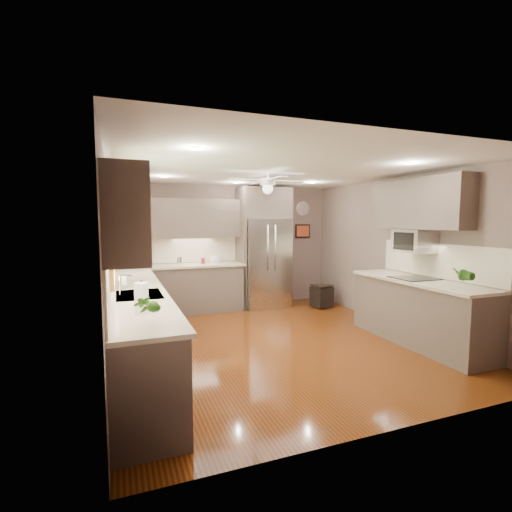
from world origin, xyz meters
TOP-DOWN VIEW (x-y plane):
  - floor at (0.00, 0.00)m, footprint 5.00×5.00m
  - ceiling at (0.00, 0.00)m, footprint 5.00×5.00m
  - wall_back at (0.00, 2.50)m, footprint 4.50×0.00m
  - wall_front at (0.00, -2.50)m, footprint 4.50×0.00m
  - wall_left at (-2.25, 0.00)m, footprint 0.00×5.00m
  - wall_right at (2.25, 0.00)m, footprint 0.00×5.00m
  - canister_b at (-1.03, 2.24)m, footprint 0.12×0.12m
  - canister_d at (-0.58, 2.18)m, footprint 0.08×0.08m
  - soap_bottle at (-2.08, -0.01)m, footprint 0.12×0.12m
  - potted_plant_left at (-1.94, -1.79)m, footprint 0.19×0.16m
  - potted_plant_right at (1.90, -1.50)m, footprint 0.19×0.15m
  - bowl at (-0.32, 2.23)m, footprint 0.28×0.28m
  - left_run at (-1.95, 0.15)m, footprint 0.65×4.70m
  - back_run at (-0.72, 2.20)m, footprint 1.85×0.65m
  - uppers at (-0.74, 0.71)m, footprint 4.50×4.70m
  - window at (-2.22, -0.50)m, footprint 0.05×1.12m
  - sink at (-1.93, -0.50)m, footprint 0.50×0.70m
  - refrigerator at (0.70, 2.16)m, footprint 1.06×0.75m
  - right_run at (1.93, -0.80)m, footprint 0.70×2.20m
  - microwave at (2.03, -0.55)m, footprint 0.43×0.55m
  - ceiling_fan at (-0.00, 0.30)m, footprint 1.18×1.18m
  - recessed_lights at (-0.04, 0.40)m, footprint 2.84×3.14m
  - wall_clock at (1.75, 2.48)m, footprint 0.30×0.03m
  - framed_print at (1.75, 2.48)m, footprint 0.36×0.03m
  - stool at (1.76, 1.64)m, footprint 0.41×0.41m
  - paper_towel at (-1.96, -1.43)m, footprint 0.12×0.12m

SIDE VIEW (x-z plane):
  - floor at x=0.00m, z-range 0.00..0.00m
  - stool at x=1.76m, z-range 0.01..0.46m
  - left_run at x=-1.95m, z-range -0.24..1.21m
  - back_run at x=-0.72m, z-range -0.24..1.21m
  - right_run at x=1.93m, z-range -0.24..1.21m
  - sink at x=-1.93m, z-range 0.75..1.07m
  - bowl at x=-0.32m, z-range 0.94..1.00m
  - canister_d at x=-0.58m, z-range 0.95..1.05m
  - canister_b at x=-1.03m, z-range 0.94..1.08m
  - soap_bottle at x=-2.08m, z-range 0.94..1.15m
  - paper_towel at x=-1.96m, z-range 0.93..1.23m
  - potted_plant_left at x=-1.94m, z-range 0.94..1.25m
  - potted_plant_right at x=1.90m, z-range 0.94..1.28m
  - refrigerator at x=0.70m, z-range -0.04..2.41m
  - wall_back at x=0.00m, z-range -1.00..3.50m
  - wall_front at x=0.00m, z-range -1.00..3.50m
  - wall_left at x=-2.25m, z-range -1.25..3.75m
  - wall_right at x=2.25m, z-range -1.25..3.75m
  - microwave at x=2.03m, z-range 1.31..1.65m
  - framed_print at x=1.75m, z-range 1.40..1.70m
  - window at x=-2.22m, z-range 1.09..2.01m
  - uppers at x=-0.74m, z-range 1.39..2.35m
  - wall_clock at x=1.75m, z-range 1.90..2.20m
  - ceiling_fan at x=0.00m, z-range 2.17..2.49m
  - recessed_lights at x=-0.04m, z-range 2.49..2.50m
  - ceiling at x=0.00m, z-range 2.50..2.50m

